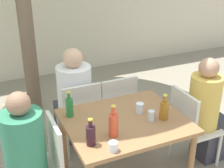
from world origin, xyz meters
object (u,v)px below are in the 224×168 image
object	(u,v)px
patio_chair_3	(115,106)
soda_bottle_3	(113,124)
amber_bottle_2	(164,110)
patio_chair_2	(80,113)
wine_bottle_0	(91,135)
drinking_glass_1	(113,147)
person_seated_1	(208,116)
patio_chair_1	(191,124)
drinking_glass_0	(140,108)
patio_chair_0	(44,162)
green_bottle_1	(69,107)
dining_table_front	(125,128)
drinking_glass_2	(151,116)
person_seated_0	(17,165)
person_seated_2	(73,100)

from	to	relation	value
patio_chair_3	soda_bottle_3	world-z (taller)	soda_bottle_3
amber_bottle_2	soda_bottle_3	bearing A→B (deg)	-173.17
patio_chair_2	amber_bottle_2	size ratio (longest dim) A/B	3.54
wine_bottle_0	drinking_glass_1	distance (m)	0.21
person_seated_1	amber_bottle_2	size ratio (longest dim) A/B	4.86
amber_bottle_2	drinking_glass_1	world-z (taller)	amber_bottle_2
amber_bottle_2	drinking_glass_1	distance (m)	0.70
patio_chair_1	drinking_glass_0	bearing A→B (deg)	84.54
wine_bottle_0	drinking_glass_1	xyz separation A→B (m)	(0.13, -0.15, -0.05)
wine_bottle_0	drinking_glass_1	size ratio (longest dim) A/B	3.02
patio_chair_0	amber_bottle_2	size ratio (longest dim) A/B	3.54
patio_chair_0	green_bottle_1	xyz separation A→B (m)	(0.34, 0.28, 0.35)
patio_chair_1	person_seated_1	bearing A→B (deg)	-90.00
patio_chair_1	patio_chair_3	size ratio (longest dim) A/B	1.00
dining_table_front	drinking_glass_2	size ratio (longest dim) A/B	11.11
person_seated_0	amber_bottle_2	size ratio (longest dim) A/B	4.83
drinking_glass_2	patio_chair_3	bearing A→B (deg)	89.50
person_seated_0	drinking_glass_0	xyz separation A→B (m)	(1.22, 0.06, 0.25)
dining_table_front	soda_bottle_3	world-z (taller)	soda_bottle_3
drinking_glass_0	drinking_glass_1	size ratio (longest dim) A/B	1.28
patio_chair_1	drinking_glass_1	size ratio (longest dim) A/B	11.01
patio_chair_2	green_bottle_1	distance (m)	0.60
drinking_glass_2	person_seated_2	bearing A→B (deg)	113.11
patio_chair_2	patio_chair_1	bearing A→B (deg)	145.47
patio_chair_2	soda_bottle_3	size ratio (longest dim) A/B	3.01
person_seated_0	drinking_glass_1	bearing A→B (deg)	61.18
patio_chair_1	dining_table_front	bearing A→B (deg)	90.00
wine_bottle_0	amber_bottle_2	xyz separation A→B (m)	(0.78, 0.11, 0.00)
drinking_glass_1	drinking_glass_2	world-z (taller)	drinking_glass_2
patio_chair_0	amber_bottle_2	world-z (taller)	amber_bottle_2
person_seated_2	green_bottle_1	size ratio (longest dim) A/B	4.75
person_seated_1	green_bottle_1	distance (m)	1.55
patio_chair_1	drinking_glass_2	world-z (taller)	patio_chair_1
soda_bottle_3	dining_table_front	bearing A→B (deg)	43.78
patio_chair_3	patio_chair_1	bearing A→B (deg)	129.03
patio_chair_0	patio_chair_1	world-z (taller)	same
person_seated_1	wine_bottle_0	xyz separation A→B (m)	(-1.47, -0.25, 0.30)
person_seated_0	soda_bottle_3	distance (m)	0.90
patio_chair_1	wine_bottle_0	bearing A→B (deg)	101.27
dining_table_front	person_seated_2	bearing A→B (deg)	103.70
dining_table_front	patio_chair_3	size ratio (longest dim) A/B	1.26
patio_chair_1	drinking_glass_0	size ratio (longest dim) A/B	8.57
patio_chair_2	green_bottle_1	bearing A→B (deg)	61.58
dining_table_front	green_bottle_1	world-z (taller)	green_bottle_1
wine_bottle_0	drinking_glass_2	world-z (taller)	wine_bottle_0
person_seated_0	patio_chair_1	bearing A→B (deg)	90.00
green_bottle_1	drinking_glass_0	world-z (taller)	green_bottle_1
soda_bottle_3	patio_chair_0	bearing A→B (deg)	160.97
patio_chair_3	person_seated_1	distance (m)	1.07
person_seated_2	soda_bottle_3	world-z (taller)	person_seated_2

